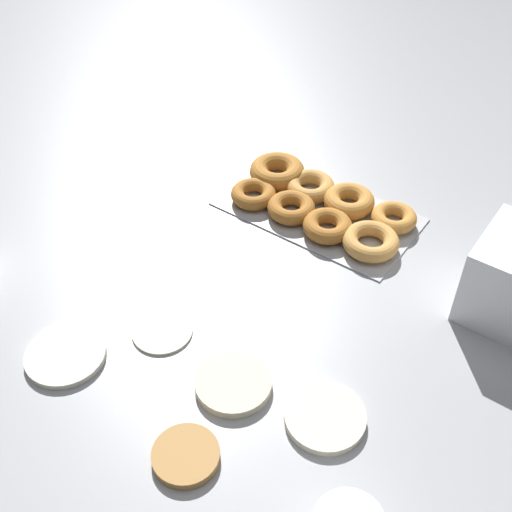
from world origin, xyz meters
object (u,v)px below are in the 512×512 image
pancake_1 (162,330)px  pancake_4 (325,417)px  pancake_3 (186,456)px  pancake_0 (66,355)px  donut_tray (318,203)px  pancake_2 (233,383)px

pancake_1 → pancake_4: size_ratio=0.84×
pancake_3 → pancake_0: bearing=-5.2°
pancake_3 → pancake_1: bearing=-40.4°
pancake_0 → pancake_3: bearing=174.8°
pancake_0 → donut_tray: size_ratio=0.33×
pancake_2 → donut_tray: size_ratio=0.30×
pancake_2 → pancake_3: size_ratio=1.24×
pancake_4 → donut_tray: size_ratio=0.31×
pancake_2 → pancake_4: size_ratio=0.98×
pancake_0 → pancake_4: 0.39m
pancake_1 → donut_tray: 0.39m
pancake_1 → pancake_2: bearing=173.6°
pancake_2 → pancake_4: 0.14m
pancake_1 → donut_tray: size_ratio=0.26×
pancake_2 → pancake_4: bearing=-168.2°
pancake_3 → pancake_2: bearing=-81.9°
pancake_1 → pancake_2: 0.15m
pancake_0 → pancake_1: pancake_0 is taller
pancake_0 → pancake_2: pancake_2 is taller
pancake_0 → donut_tray: bearing=-103.5°
pancake_2 → donut_tray: donut_tray is taller
pancake_0 → pancake_2: bearing=-156.2°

